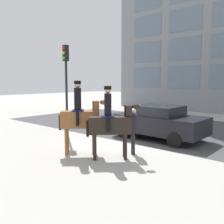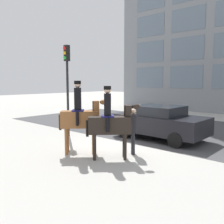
% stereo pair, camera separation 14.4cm
% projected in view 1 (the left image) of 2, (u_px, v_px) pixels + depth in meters
% --- Properties ---
extents(ground_plane, '(80.00, 80.00, 0.00)m').
position_uv_depth(ground_plane, '(126.00, 147.00, 9.94)').
color(ground_plane, '#B2AFA8').
extents(road_surface, '(21.35, 8.50, 0.01)m').
position_uv_depth(road_surface, '(180.00, 129.00, 13.49)').
color(road_surface, '#444447').
rests_on(road_surface, ground_plane).
extents(mounted_horse_lead, '(1.42, 1.39, 2.61)m').
position_uv_depth(mounted_horse_lead, '(81.00, 117.00, 8.82)').
color(mounted_horse_lead, brown).
rests_on(mounted_horse_lead, ground_plane).
extents(mounted_horse_companion, '(1.45, 1.44, 2.43)m').
position_uv_depth(mounted_horse_companion, '(111.00, 122.00, 8.25)').
color(mounted_horse_companion, black).
rests_on(mounted_horse_companion, ground_plane).
extents(pedestrian_bystander, '(0.66, 0.84, 1.64)m').
position_uv_depth(pedestrian_bystander, '(133.00, 127.00, 8.82)').
color(pedestrian_bystander, '#232328').
rests_on(pedestrian_bystander, ground_plane).
extents(street_car_near_lane, '(4.09, 2.07, 1.50)m').
position_uv_depth(street_car_near_lane, '(159.00, 121.00, 11.23)').
color(street_car_near_lane, black).
rests_on(street_car_near_lane, ground_plane).
extents(traffic_light, '(0.24, 0.29, 4.23)m').
position_uv_depth(traffic_light, '(66.00, 76.00, 11.52)').
color(traffic_light, black).
rests_on(traffic_light, ground_plane).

